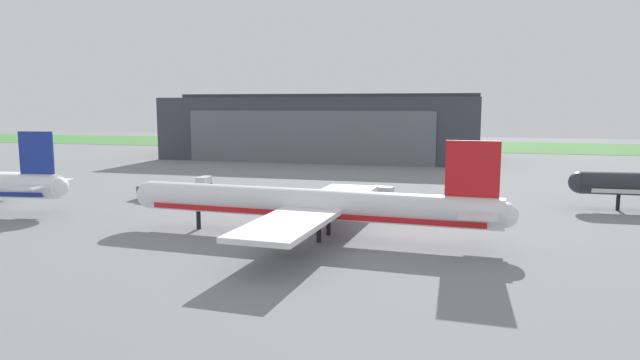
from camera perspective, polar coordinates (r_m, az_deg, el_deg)
name	(u,v)px	position (r m, az deg, el deg)	size (l,w,h in m)	color
ground_plane	(291,240)	(66.79, -2.95, -6.11)	(440.00, 440.00, 0.00)	slate
grass_field_strip	(414,145)	(221.57, 9.51, 3.49)	(440.00, 56.00, 0.08)	#46813D
maintenance_hangar	(325,127)	(170.22, 0.53, 5.37)	(89.29, 40.55, 18.85)	#383D47
airliner_near_left	(311,205)	(67.19, -0.89, -2.54)	(47.40, 36.65, 12.02)	silver
pushback_tractor	(204,182)	(109.58, -11.66, -0.16)	(2.65, 4.71, 2.26)	silver
stair_truck	(150,192)	(99.31, -16.84, -1.13)	(4.56, 3.11, 2.37)	silver
baggage_tug	(383,192)	(95.69, 6.34, -1.20)	(3.82, 3.06, 2.10)	silver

